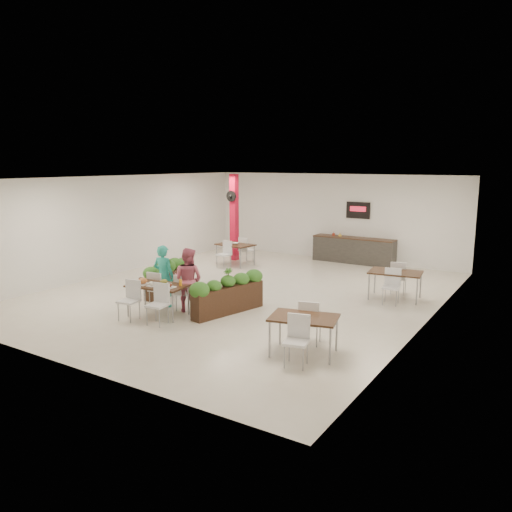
# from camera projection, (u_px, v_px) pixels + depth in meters

# --- Properties ---
(ground) EXTENTS (12.00, 12.00, 0.00)m
(ground) POSITION_uv_depth(u_px,v_px,m) (245.00, 293.00, 14.08)
(ground) COLOR beige
(ground) RESTS_ON ground
(room_shell) EXTENTS (10.10, 12.10, 3.22)m
(room_shell) POSITION_uv_depth(u_px,v_px,m) (245.00, 222.00, 13.71)
(room_shell) COLOR white
(room_shell) RESTS_ON ground
(red_column) EXTENTS (0.40, 0.41, 3.20)m
(red_column) POSITION_uv_depth(u_px,v_px,m) (234.00, 216.00, 18.50)
(red_column) COLOR red
(red_column) RESTS_ON ground
(service_counter) EXTENTS (3.00, 0.64, 2.20)m
(service_counter) POSITION_uv_depth(u_px,v_px,m) (354.00, 250.00, 18.16)
(service_counter) COLOR #282624
(service_counter) RESTS_ON ground
(main_table) EXTENTS (1.50, 1.78, 0.92)m
(main_table) POSITION_uv_depth(u_px,v_px,m) (157.00, 289.00, 11.90)
(main_table) COLOR black
(main_table) RESTS_ON ground
(diner_man) EXTENTS (0.62, 0.46, 1.58)m
(diner_man) POSITION_uv_depth(u_px,v_px,m) (164.00, 276.00, 12.62)
(diner_man) COLOR #28B09A
(diner_man) RESTS_ON ground
(diner_woman) EXTENTS (0.85, 0.70, 1.58)m
(diner_woman) POSITION_uv_depth(u_px,v_px,m) (188.00, 280.00, 12.20)
(diner_woman) COLOR #D15D79
(diner_woman) RESTS_ON ground
(planter_left) EXTENTS (0.70, 1.98, 1.05)m
(planter_left) POSITION_uv_depth(u_px,v_px,m) (168.00, 275.00, 13.92)
(planter_left) COLOR black
(planter_left) RESTS_ON ground
(planter_right) EXTENTS (0.81, 2.09, 1.12)m
(planter_right) POSITION_uv_depth(u_px,v_px,m) (228.00, 293.00, 12.07)
(planter_right) COLOR black
(planter_right) RESTS_ON ground
(side_table_a) EXTENTS (1.39, 1.66, 0.92)m
(side_table_a) POSITION_uv_depth(u_px,v_px,m) (235.00, 247.00, 17.78)
(side_table_a) COLOR black
(side_table_a) RESTS_ON ground
(side_table_b) EXTENTS (1.46, 1.66, 0.92)m
(side_table_b) POSITION_uv_depth(u_px,v_px,m) (395.00, 276.00, 13.33)
(side_table_b) COLOR black
(side_table_b) RESTS_ON ground
(side_table_c) EXTENTS (1.43, 1.67, 0.92)m
(side_table_c) POSITION_uv_depth(u_px,v_px,m) (304.00, 323.00, 9.45)
(side_table_c) COLOR black
(side_table_c) RESTS_ON ground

